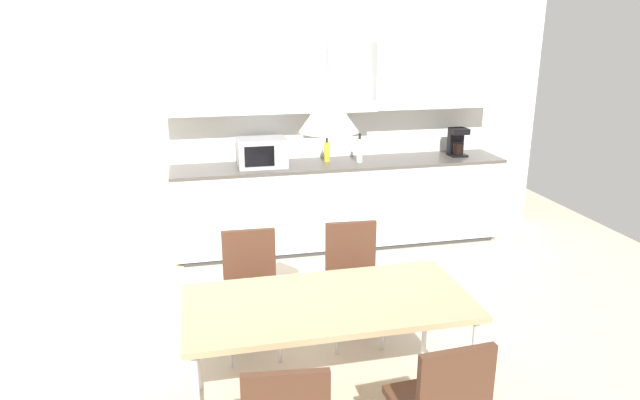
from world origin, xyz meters
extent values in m
cube|color=beige|center=(0.00, 0.00, -0.01)|extent=(8.06, 7.28, 0.02)
cube|color=white|center=(0.00, 2.48, 1.28)|extent=(6.45, 0.10, 2.55)
cube|color=#333333|center=(0.86, 2.14, 0.03)|extent=(3.28, 0.53, 0.05)
cube|color=silver|center=(0.86, 2.14, 0.46)|extent=(3.42, 0.58, 0.82)
cube|color=#4C4742|center=(0.86, 2.14, 0.89)|extent=(3.44, 0.60, 0.03)
cube|color=silver|center=(-0.61, 1.83, 0.67)|extent=(0.01, 0.01, 0.14)
cube|color=silver|center=(-0.12, 1.83, 0.67)|extent=(0.01, 0.01, 0.14)
cube|color=silver|center=(0.37, 1.83, 0.67)|extent=(0.01, 0.01, 0.14)
cube|color=silver|center=(0.86, 1.83, 0.67)|extent=(0.01, 0.01, 0.14)
cube|color=silver|center=(0.86, 2.41, 1.14)|extent=(3.42, 0.02, 0.47)
cube|color=silver|center=(-0.17, 2.26, 1.76)|extent=(1.36, 0.34, 0.67)
cube|color=silver|center=(1.89, 2.26, 1.76)|extent=(1.36, 0.34, 0.67)
cube|color=#B7BABF|center=(0.86, 2.24, 1.47)|extent=(0.70, 0.40, 0.10)
cube|color=#B7BABF|center=(0.86, 2.35, 1.79)|extent=(0.20, 0.16, 0.62)
cube|color=#ADADB2|center=(0.04, 2.14, 1.04)|extent=(0.48, 0.34, 0.28)
cube|color=black|center=(0.00, 1.96, 1.04)|extent=(0.29, 0.01, 0.20)
cube|color=black|center=(2.15, 2.14, 0.91)|extent=(0.18, 0.18, 0.02)
cylinder|color=black|center=(2.15, 2.13, 0.98)|extent=(0.12, 0.12, 0.12)
cube|color=black|center=(2.15, 2.20, 1.05)|extent=(0.16, 0.08, 0.30)
cube|color=black|center=(2.15, 2.13, 1.17)|extent=(0.18, 0.16, 0.06)
cylinder|color=yellow|center=(0.72, 2.19, 1.00)|extent=(0.06, 0.06, 0.20)
cylinder|color=black|center=(0.72, 2.19, 1.13)|extent=(0.02, 0.02, 0.04)
cylinder|color=white|center=(1.04, 2.10, 1.02)|extent=(0.06, 0.06, 0.24)
cylinder|color=black|center=(1.04, 2.10, 1.17)|extent=(0.03, 0.03, 0.05)
cube|color=tan|center=(0.09, -0.47, 0.70)|extent=(1.67, 0.81, 0.04)
cylinder|color=silver|center=(0.87, -0.82, 0.34)|extent=(0.04, 0.04, 0.69)
cylinder|color=silver|center=(-0.69, -0.13, 0.34)|extent=(0.04, 0.04, 0.69)
cylinder|color=silver|center=(0.87, -0.13, 0.34)|extent=(0.04, 0.04, 0.69)
cube|color=#4C2D1E|center=(0.48, -1.36, 0.67)|extent=(0.38, 0.06, 0.40)
cube|color=#4C2D1E|center=(-0.29, 0.23, 0.45)|extent=(0.41, 0.41, 0.04)
cube|color=#4C2D1E|center=(-0.28, 0.41, 0.67)|extent=(0.38, 0.05, 0.40)
cylinder|color=silver|center=(-0.12, 0.05, 0.21)|extent=(0.02, 0.02, 0.43)
cylinder|color=silver|center=(-0.46, 0.07, 0.21)|extent=(0.02, 0.02, 0.43)
cylinder|color=silver|center=(-0.11, 0.39, 0.21)|extent=(0.02, 0.02, 0.43)
cylinder|color=silver|center=(-0.45, 0.40, 0.21)|extent=(0.02, 0.02, 0.43)
cube|color=#4C2D1E|center=(0.47, 0.23, 0.45)|extent=(0.42, 0.42, 0.04)
cube|color=#4C2D1E|center=(0.48, 0.41, 0.67)|extent=(0.38, 0.06, 0.40)
cylinder|color=silver|center=(0.63, 0.05, 0.21)|extent=(0.02, 0.02, 0.43)
cylinder|color=silver|center=(0.29, 0.07, 0.21)|extent=(0.02, 0.02, 0.43)
cylinder|color=silver|center=(0.65, 0.39, 0.21)|extent=(0.02, 0.02, 0.43)
cylinder|color=silver|center=(0.31, 0.41, 0.21)|extent=(0.02, 0.02, 0.43)
cone|color=silver|center=(0.09, -0.47, 1.82)|extent=(0.32, 0.32, 0.22)
camera|label=1|loc=(-0.62, -3.40, 2.26)|focal=32.00mm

